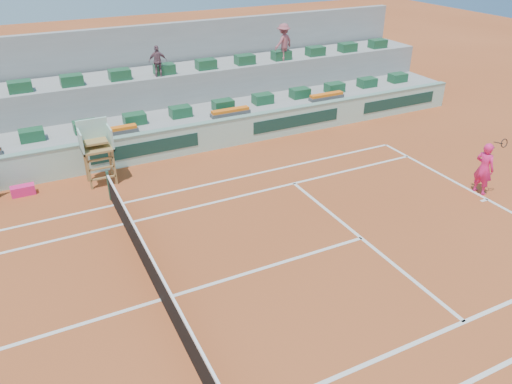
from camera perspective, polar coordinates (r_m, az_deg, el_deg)
ground at (r=13.44m, az=-10.78°, el=-12.00°), size 90.00×90.00×0.00m
seating_tier_lower at (r=22.37m, az=-19.00°, el=5.87°), size 36.00×4.00×1.20m
seating_tier_upper at (r=23.64m, az=-19.92°, el=8.72°), size 36.00×2.40×2.60m
stadium_back_wall at (r=24.91m, az=-20.83°, el=11.71°), size 36.00×0.40×4.40m
player_bag at (r=19.67m, az=-25.08°, el=0.17°), size 0.81×0.36×0.36m
spectator_mid at (r=22.91m, az=-11.16°, el=14.46°), size 0.84×0.46×1.36m
spectator_right at (r=25.39m, az=3.15°, el=16.73°), size 1.30×1.02×1.76m
court_lines at (r=13.44m, az=-10.78°, el=-11.99°), size 23.89×11.09×0.01m
tennis_net at (r=13.11m, az=-10.99°, el=-10.25°), size 0.10×11.97×1.10m
advertising_hoarding at (r=20.34m, az=-17.91°, el=3.90°), size 36.00×0.34×1.26m
umpire_chair at (r=19.07m, az=-17.83°, el=5.27°), size 1.10×0.90×2.40m
seat_row_lower at (r=21.25m, az=-18.93°, el=7.10°), size 32.90×0.60×0.44m
seat_row_upper at (r=22.64m, az=-20.32°, el=11.89°), size 32.90×0.60×0.44m
flower_planters at (r=20.42m, az=-22.64°, el=5.31°), size 26.80×0.36×0.28m
tennis_player at (r=19.38m, az=24.63°, el=2.48°), size 0.56×0.94×2.28m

